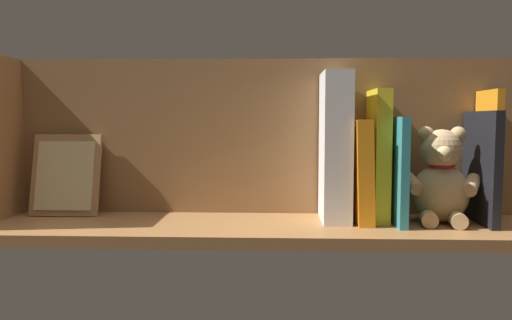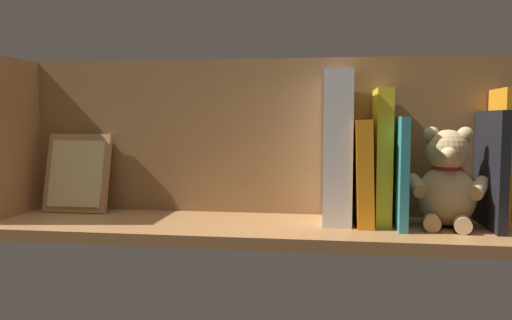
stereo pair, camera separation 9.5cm
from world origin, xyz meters
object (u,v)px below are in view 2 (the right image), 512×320
at_px(dictionary_thick_white, 337,147).
at_px(picture_frame_leaning, 77,173).
at_px(book_0, 499,157).
at_px(teddy_bear, 447,183).

relative_size(dictionary_thick_white, picture_frame_leaning, 1.72).
distance_m(book_0, picture_frame_leaning, 0.85).
bearing_deg(picture_frame_leaning, teddy_bear, 176.26).
bearing_deg(book_0, teddy_bear, 16.43).
height_order(teddy_bear, picture_frame_leaning, teddy_bear).
xyz_separation_m(book_0, teddy_bear, (0.10, 0.03, -0.05)).
bearing_deg(dictionary_thick_white, book_0, -177.36).
distance_m(book_0, dictionary_thick_white, 0.30).
bearing_deg(picture_frame_leaning, book_0, 178.65).
relative_size(teddy_bear, dictionary_thick_white, 0.64).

